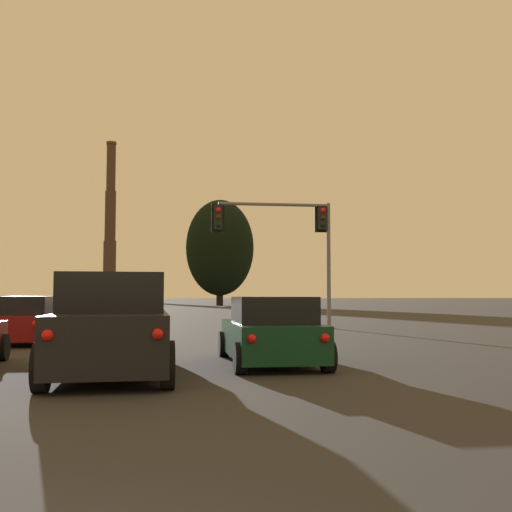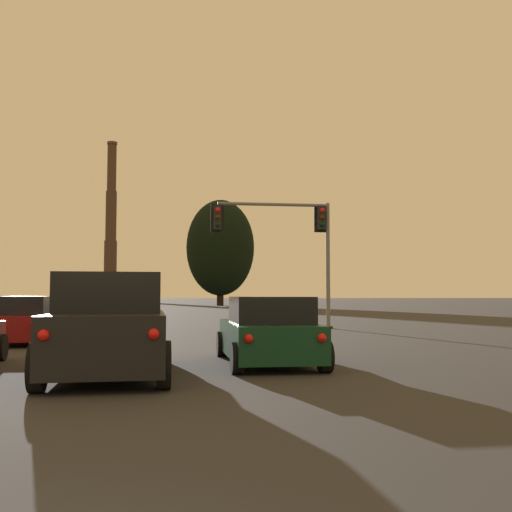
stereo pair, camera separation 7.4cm
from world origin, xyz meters
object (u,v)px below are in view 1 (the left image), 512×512
object	(u,v)px
hatchback_left_lane_front	(27,322)
traffic_light_overhead_right	(289,232)
suv_center_lane_second	(114,326)
smokestack	(110,238)
hatchback_right_lane_second	(271,333)

from	to	relation	value
hatchback_left_lane_front	traffic_light_overhead_right	bearing A→B (deg)	36.68
suv_center_lane_second	hatchback_left_lane_front	distance (m)	8.38
hatchback_left_lane_front	smokestack	world-z (taller)	smokestack
smokestack	suv_center_lane_second	bearing A→B (deg)	-83.90
hatchback_left_lane_front	traffic_light_overhead_right	world-z (taller)	traffic_light_overhead_right
suv_center_lane_second	hatchback_right_lane_second	size ratio (longest dim) A/B	1.21
hatchback_left_lane_front	traffic_light_overhead_right	distance (m)	12.24
hatchback_right_lane_second	smokestack	xyz separation A→B (m)	(-19.93, 155.51, 16.69)
suv_center_lane_second	traffic_light_overhead_right	xyz separation A→B (m)	(6.14, 14.54, 3.38)
suv_center_lane_second	traffic_light_overhead_right	size ratio (longest dim) A/B	0.89
hatchback_right_lane_second	smokestack	distance (m)	157.66
suv_center_lane_second	smokestack	world-z (taller)	smokestack
traffic_light_overhead_right	smokestack	world-z (taller)	smokestack
suv_center_lane_second	hatchback_left_lane_front	world-z (taller)	suv_center_lane_second
hatchback_right_lane_second	smokestack	world-z (taller)	smokestack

